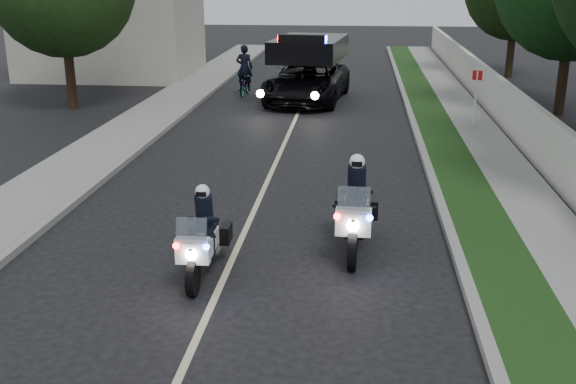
% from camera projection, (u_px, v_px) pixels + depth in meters
% --- Properties ---
extents(curb_right, '(0.20, 60.00, 0.15)m').
position_uv_depth(curb_right, '(429.00, 171.00, 17.74)').
color(curb_right, gray).
rests_on(curb_right, ground).
extents(grass_verge, '(1.20, 60.00, 0.16)m').
position_uv_depth(grass_verge, '(457.00, 171.00, 17.67)').
color(grass_verge, '#193814').
rests_on(grass_verge, ground).
extents(sidewalk_right, '(1.40, 60.00, 0.16)m').
position_uv_depth(sidewalk_right, '(508.00, 173.00, 17.54)').
color(sidewalk_right, gray).
rests_on(sidewalk_right, ground).
extents(property_wall, '(0.22, 60.00, 1.50)m').
position_uv_depth(property_wall, '(551.00, 148.00, 17.23)').
color(property_wall, beige).
rests_on(property_wall, ground).
extents(curb_left, '(0.20, 60.00, 0.15)m').
position_uv_depth(curb_left, '(123.00, 162.00, 18.54)').
color(curb_left, gray).
rests_on(curb_left, ground).
extents(sidewalk_left, '(2.00, 60.00, 0.16)m').
position_uv_depth(sidewalk_left, '(84.00, 161.00, 18.65)').
color(sidewalk_left, gray).
rests_on(sidewalk_left, ground).
extents(building_far, '(8.00, 6.00, 7.00)m').
position_uv_depth(building_far, '(109.00, 4.00, 33.20)').
color(building_far, '#A8A396').
rests_on(building_far, ground).
extents(lane_marking, '(0.12, 50.00, 0.01)m').
position_uv_depth(lane_marking, '(273.00, 169.00, 18.16)').
color(lane_marking, '#BFB78C').
rests_on(lane_marking, ground).
extents(police_moto_left, '(0.68, 1.89, 1.60)m').
position_uv_depth(police_moto_left, '(204.00, 274.00, 11.87)').
color(police_moto_left, silver).
rests_on(police_moto_left, ground).
extents(police_moto_right, '(0.83, 2.18, 1.83)m').
position_uv_depth(police_moto_right, '(354.00, 249.00, 12.94)').
color(police_moto_right, white).
rests_on(police_moto_right, ground).
extents(police_suv, '(3.43, 6.29, 2.93)m').
position_uv_depth(police_suv, '(307.00, 101.00, 27.59)').
color(police_suv, black).
rests_on(police_suv, ground).
extents(bicycle, '(0.63, 1.73, 0.90)m').
position_uv_depth(bicycle, '(245.00, 95.00, 28.94)').
color(bicycle, black).
rests_on(bicycle, ground).
extents(cyclist, '(0.69, 0.47, 1.91)m').
position_uv_depth(cyclist, '(245.00, 95.00, 28.94)').
color(cyclist, black).
rests_on(cyclist, ground).
extents(sign_post, '(0.41, 0.41, 2.04)m').
position_uv_depth(sign_post, '(473.00, 131.00, 22.51)').
color(sign_post, red).
rests_on(sign_post, ground).
extents(tree_right_d, '(7.10, 7.10, 9.00)m').
position_uv_depth(tree_right_d, '(558.00, 115.00, 24.96)').
color(tree_right_d, '#153D14').
rests_on(tree_right_d, ground).
extents(tree_right_e, '(5.58, 5.58, 8.21)m').
position_uv_depth(tree_right_e, '(508.00, 77.00, 33.86)').
color(tree_right_e, black).
rests_on(tree_right_e, ground).
extents(tree_left_near, '(5.34, 5.34, 8.87)m').
position_uv_depth(tree_left_near, '(74.00, 108.00, 26.23)').
color(tree_left_near, '#1B3913').
rests_on(tree_left_near, ground).
extents(tree_left_far, '(7.13, 7.13, 11.23)m').
position_uv_depth(tree_left_far, '(142.00, 69.00, 36.53)').
color(tree_left_far, '#103511').
rests_on(tree_left_far, ground).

